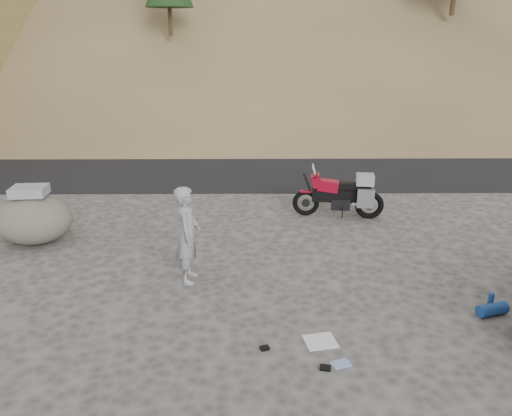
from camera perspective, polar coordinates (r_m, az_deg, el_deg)
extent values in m
plane|color=#484643|center=(9.05, 3.86, -8.92)|extent=(140.00, 140.00, 0.00)
cube|color=black|center=(17.50, 1.68, 5.10)|extent=(120.00, 7.00, 0.05)
cylinder|color=#3A2615|center=(22.22, -9.79, 20.58)|extent=(0.17, 0.17, 1.40)
torus|color=black|center=(12.38, 5.71, 0.59)|extent=(0.67, 0.20, 0.66)
cylinder|color=black|center=(12.38, 5.71, 0.59)|extent=(0.21, 0.09, 0.20)
torus|color=black|center=(12.46, 12.83, 0.31)|extent=(0.71, 0.23, 0.70)
cylinder|color=black|center=(12.46, 12.83, 0.31)|extent=(0.23, 0.11, 0.22)
cylinder|color=black|center=(12.27, 6.14, 2.21)|extent=(0.38, 0.11, 0.81)
cylinder|color=black|center=(12.16, 6.86, 3.89)|extent=(0.12, 0.62, 0.04)
cube|color=black|center=(12.33, 9.22, 1.42)|extent=(1.22, 0.39, 0.30)
cube|color=black|center=(12.39, 9.63, 0.52)|extent=(0.48, 0.35, 0.28)
cube|color=maroon|center=(12.24, 8.21, 2.57)|extent=(0.56, 0.36, 0.31)
cube|color=maroon|center=(12.21, 6.97, 3.16)|extent=(0.34, 0.37, 0.35)
cube|color=silver|center=(12.14, 6.69, 4.35)|extent=(0.15, 0.31, 0.25)
cube|color=black|center=(12.26, 10.45, 2.57)|extent=(0.57, 0.29, 0.12)
cube|color=black|center=(12.30, 12.19, 2.31)|extent=(0.37, 0.22, 0.10)
cube|color=#BCBCC1|center=(12.12, 12.42, 1.05)|extent=(0.41, 0.17, 0.45)
cube|color=#BCBCC1|center=(12.61, 12.22, 1.78)|extent=(0.41, 0.17, 0.45)
cube|color=#959499|center=(12.25, 12.35, 3.20)|extent=(0.46, 0.39, 0.26)
cube|color=maroon|center=(12.29, 5.75, 1.91)|extent=(0.31, 0.16, 0.04)
cylinder|color=black|center=(12.28, 9.85, -0.50)|extent=(0.05, 0.21, 0.36)
cylinder|color=#BCBCC1|center=(12.28, 11.99, 0.44)|extent=(0.46, 0.15, 0.13)
imported|color=#959499|center=(9.34, -7.55, -8.13)|extent=(0.45, 0.67, 1.79)
ellipsoid|color=#5C574F|center=(11.68, -24.08, -1.16)|extent=(1.81, 1.60, 1.06)
cube|color=#959499|center=(11.50, -24.49, 1.74)|extent=(0.68, 0.55, 0.18)
cube|color=white|center=(7.63, 7.35, -14.87)|extent=(0.52, 0.48, 0.02)
cylinder|color=navy|center=(8.98, 25.39, -10.42)|extent=(0.54, 0.34, 0.20)
cylinder|color=navy|center=(9.21, 25.25, -9.50)|extent=(0.11, 0.11, 0.25)
cube|color=black|center=(7.11, 7.93, -17.64)|extent=(0.16, 0.13, 0.04)
cube|color=black|center=(7.41, 1.00, -15.71)|extent=(0.15, 0.13, 0.04)
cube|color=#87A0D1|center=(7.23, 9.66, -17.15)|extent=(0.30, 0.26, 0.01)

